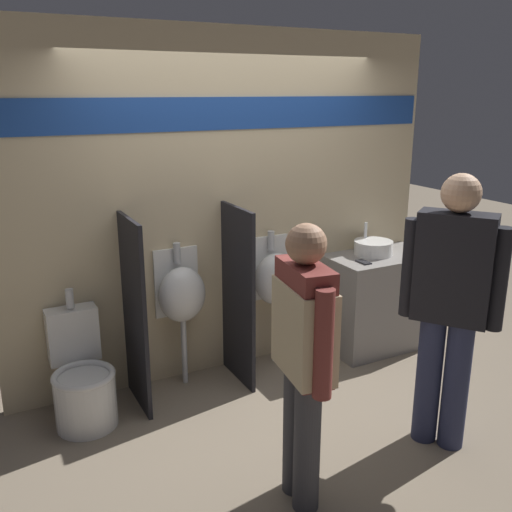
# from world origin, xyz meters

# --- Properties ---
(ground_plane) EXTENTS (16.00, 16.00, 0.00)m
(ground_plane) POSITION_xyz_m (0.00, 0.00, 0.00)
(ground_plane) COLOR gray
(display_wall) EXTENTS (3.64, 0.07, 2.70)m
(display_wall) POSITION_xyz_m (0.00, 0.60, 1.36)
(display_wall) COLOR beige
(display_wall) RESTS_ON ground_plane
(sink_counter) EXTENTS (0.94, 0.56, 0.85)m
(sink_counter) POSITION_xyz_m (1.30, 0.29, 0.43)
(sink_counter) COLOR gray
(sink_counter) RESTS_ON ground_plane
(sink_basin) EXTENTS (0.34, 0.34, 0.26)m
(sink_basin) POSITION_xyz_m (1.25, 0.35, 0.91)
(sink_basin) COLOR white
(sink_basin) RESTS_ON sink_counter
(cell_phone) EXTENTS (0.07, 0.14, 0.01)m
(cell_phone) POSITION_xyz_m (1.02, 0.18, 0.86)
(cell_phone) COLOR #232328
(cell_phone) RESTS_ON sink_counter
(divider_near_counter) EXTENTS (0.03, 0.53, 1.41)m
(divider_near_counter) POSITION_xyz_m (-0.90, 0.30, 0.70)
(divider_near_counter) COLOR black
(divider_near_counter) RESTS_ON ground_plane
(divider_mid) EXTENTS (0.03, 0.53, 1.41)m
(divider_mid) POSITION_xyz_m (-0.09, 0.30, 0.70)
(divider_mid) COLOR black
(divider_mid) RESTS_ON ground_plane
(urinal_near_counter) EXTENTS (0.37, 0.26, 1.13)m
(urinal_near_counter) POSITION_xyz_m (-0.50, 0.45, 0.74)
(urinal_near_counter) COLOR silver
(urinal_near_counter) RESTS_ON ground_plane
(urinal_far) EXTENTS (0.37, 0.26, 1.13)m
(urinal_far) POSITION_xyz_m (0.32, 0.45, 0.74)
(urinal_far) COLOR silver
(urinal_far) RESTS_ON ground_plane
(toilet) EXTENTS (0.43, 0.59, 0.91)m
(toilet) POSITION_xyz_m (-1.31, 0.25, 0.29)
(toilet) COLOR white
(toilet) RESTS_ON ground_plane
(person_in_vest) EXTENTS (0.26, 0.56, 1.61)m
(person_in_vest) POSITION_xyz_m (-0.39, -1.13, 0.93)
(person_in_vest) COLOR #3D3D42
(person_in_vest) RESTS_ON ground_plane
(person_with_lanyard) EXTENTS (0.42, 0.53, 1.78)m
(person_with_lanyard) POSITION_xyz_m (0.70, -1.08, 0.98)
(person_with_lanyard) COLOR #282D4C
(person_with_lanyard) RESTS_ON ground_plane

